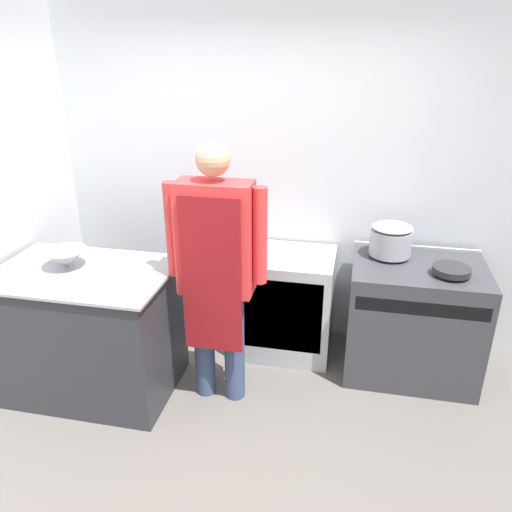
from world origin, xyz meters
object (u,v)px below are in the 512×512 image
Objects in this scene: mixing_bowl at (66,259)px; plastic_tub at (89,279)px; stove at (413,319)px; person_cook at (216,263)px; stock_pot at (391,239)px; fridge_unit at (286,303)px; saute_pan at (452,270)px.

plastic_tub is at bearing -36.29° from mixing_bowl.
person_cook reaches higher than stove.
stock_pot is at bearing 32.56° from person_cook.
fridge_unit is at bearing 27.21° from mixing_bowl.
mixing_bowl is at bearing -160.58° from stock_pot.
person_cook is at bearing -118.53° from fridge_unit.
person_cook reaches higher than mixing_bowl.
plastic_tub reaches higher than saute_pan.
saute_pan is (1.15, -0.21, 0.50)m from fridge_unit.
stock_pot is at bearing 27.17° from plastic_tub.
stock_pot reaches higher than stove.
plastic_tub is at bearing -162.49° from saute_pan.
stove is at bearing 23.92° from person_cook.
stove is 8.38× the size of plastic_tub.
stock_pot is (1.88, 0.96, 0.05)m from plastic_tub.
fridge_unit is at bearing 174.83° from stove.
fridge_unit is at bearing -177.18° from stock_pot.
stock_pot is (-0.21, 0.12, 0.57)m from stove.
person_cook is at bearing 18.23° from plastic_tub.
saute_pan is (2.56, 0.51, -0.08)m from mixing_bowl.
person_cook is 16.08× the size of plastic_tub.
stock_pot reaches higher than saute_pan.
saute_pan is at bearing 17.15° from person_cook.
fridge_unit is 0.46× the size of person_cook.
stock_pot reaches higher than mixing_bowl.
plastic_tub reaches higher than fridge_unit.
stove is 0.62m from stock_pot.
person_cook is at bearing -156.08° from stove.
mixing_bowl reaches higher than plastic_tub.
stock_pot is (0.75, 0.04, 0.59)m from fridge_unit.
stove is 2.51m from mixing_bowl.
person_cook reaches higher than stock_pot.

